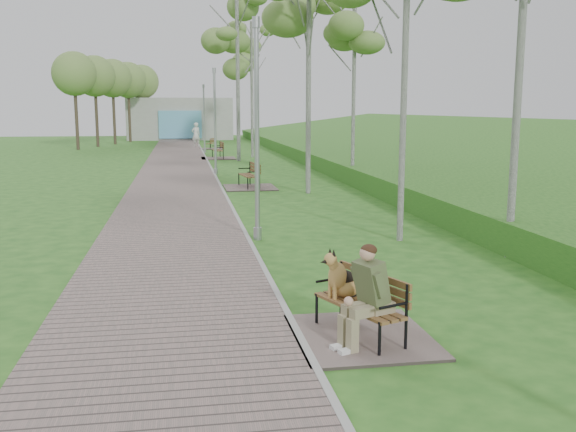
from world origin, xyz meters
name	(u,v)px	position (x,y,z in m)	size (l,w,h in m)	color
ground	(254,251)	(0.00, 0.00, 0.00)	(120.00, 120.00, 0.00)	#265B1D
walkway	(177,165)	(-1.75, 21.50, 0.02)	(3.50, 67.00, 0.04)	#70605A
kerb	(209,164)	(0.00, 21.50, 0.03)	(0.10, 67.00, 0.05)	#999993
embankment	(430,164)	(12.00, 20.00, 0.00)	(14.00, 70.00, 1.60)	#519230
building_north	(180,119)	(-1.50, 50.97, 1.99)	(10.00, 5.20, 4.00)	#9E9E99
bench_main	(356,308)	(0.73, -5.55, 0.44)	(1.80, 2.00, 1.57)	#70605A
bench_second	(249,182)	(1.05, 11.01, 0.22)	(1.94, 2.16, 1.19)	#70605A
bench_third	(218,155)	(0.70, 25.80, 0.24)	(2.06, 2.28, 1.26)	#70605A
bench_far	(210,146)	(0.69, 35.26, 0.18)	(1.64, 1.82, 1.01)	#70605A
lamp_post_near	(257,139)	(0.22, 1.19, 2.35)	(0.19, 0.19, 5.04)	#9EA0A6
lamp_post_second	(215,125)	(0.08, 16.36, 2.26)	(0.19, 0.19, 4.84)	#9EA0A6
lamp_post_third	(204,121)	(0.13, 31.34, 2.16)	(0.18, 0.18, 4.63)	#9EA0A6
pedestrian_near	(196,135)	(-0.30, 38.05, 0.96)	(0.70, 0.46, 1.92)	white
pedestrian_far	(162,131)	(-3.20, 48.93, 0.86)	(0.84, 0.65, 1.73)	gray
birch_mid_b	(355,25)	(5.25, 11.37, 6.19)	(2.37, 2.37, 7.88)	silver
birch_mid_c	(237,20)	(1.81, 23.82, 7.89)	(2.90, 2.90, 10.05)	silver
birch_far_b	(251,47)	(2.92, 26.65, 6.73)	(2.81, 2.81, 8.57)	silver
birch_far_c	(256,43)	(4.37, 36.82, 7.94)	(2.72, 2.72, 10.12)	silver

